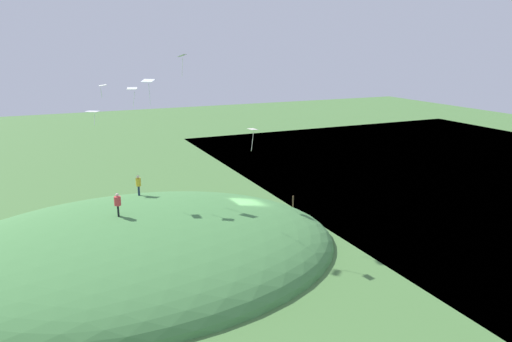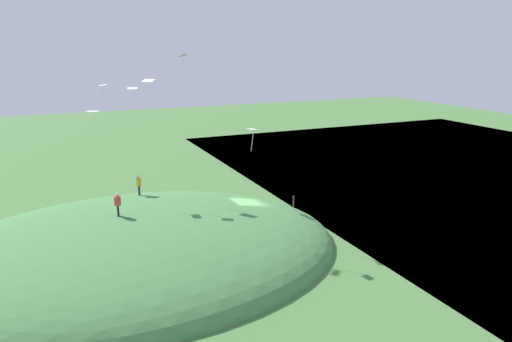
{
  "view_description": "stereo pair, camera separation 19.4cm",
  "coord_description": "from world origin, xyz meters",
  "px_view_note": "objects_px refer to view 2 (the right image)",
  "views": [
    {
      "loc": [
        14.83,
        34.79,
        14.78
      ],
      "look_at": [
        0.1,
        1.87,
        5.28
      ],
      "focal_mm": 33.61,
      "sensor_mm": 36.0,
      "label": 1
    },
    {
      "loc": [
        14.66,
        34.86,
        14.78
      ],
      "look_at": [
        0.1,
        1.87,
        5.28
      ],
      "focal_mm": 33.61,
      "sensor_mm": 36.0,
      "label": 2
    }
  ],
  "objects_px": {
    "person_on_hilltop": "(139,183)",
    "kite_1": "(103,86)",
    "kite_9": "(183,57)",
    "kite_6": "(252,131)",
    "kite_3": "(93,112)",
    "kite_5": "(133,89)",
    "person_watching_kites": "(118,202)",
    "kite_2": "(148,82)",
    "mooring_post": "(293,202)"
  },
  "relations": [
    {
      "from": "person_watching_kites",
      "to": "person_on_hilltop",
      "type": "bearing_deg",
      "value": -16.01
    },
    {
      "from": "kite_3",
      "to": "mooring_post",
      "type": "height_order",
      "value": "kite_3"
    },
    {
      "from": "person_watching_kites",
      "to": "kite_5",
      "type": "height_order",
      "value": "kite_5"
    },
    {
      "from": "kite_3",
      "to": "kite_5",
      "type": "relative_size",
      "value": 0.93
    },
    {
      "from": "person_watching_kites",
      "to": "person_on_hilltop",
      "type": "distance_m",
      "value": 6.43
    },
    {
      "from": "kite_2",
      "to": "kite_3",
      "type": "distance_m",
      "value": 6.49
    },
    {
      "from": "kite_2",
      "to": "kite_5",
      "type": "distance_m",
      "value": 1.96
    },
    {
      "from": "kite_5",
      "to": "kite_6",
      "type": "xyz_separation_m",
      "value": [
        -7.0,
        7.35,
        -2.59
      ]
    },
    {
      "from": "kite_1",
      "to": "kite_3",
      "type": "height_order",
      "value": "kite_1"
    },
    {
      "from": "person_watching_kites",
      "to": "mooring_post",
      "type": "distance_m",
      "value": 17.17
    },
    {
      "from": "kite_1",
      "to": "kite_6",
      "type": "distance_m",
      "value": 12.73
    },
    {
      "from": "person_watching_kites",
      "to": "kite_3",
      "type": "xyz_separation_m",
      "value": [
        0.25,
        -10.1,
        5.21
      ]
    },
    {
      "from": "kite_6",
      "to": "kite_9",
      "type": "bearing_deg",
      "value": -81.99
    },
    {
      "from": "kite_3",
      "to": "kite_6",
      "type": "bearing_deg",
      "value": 127.01
    },
    {
      "from": "person_watching_kites",
      "to": "kite_1",
      "type": "xyz_separation_m",
      "value": [
        -0.28,
        -5.82,
        7.73
      ]
    },
    {
      "from": "person_on_hilltop",
      "to": "kite_5",
      "type": "height_order",
      "value": "kite_5"
    },
    {
      "from": "kite_3",
      "to": "kite_5",
      "type": "distance_m",
      "value": 6.4
    },
    {
      "from": "kite_1",
      "to": "kite_2",
      "type": "xyz_separation_m",
      "value": [
        -3.57,
        -0.05,
        0.19
      ]
    },
    {
      "from": "person_on_hilltop",
      "to": "kite_6",
      "type": "relative_size",
      "value": 1.07
    },
    {
      "from": "person_watching_kites",
      "to": "kite_6",
      "type": "xyz_separation_m",
      "value": [
        -9.35,
        2.64,
        4.88
      ]
    },
    {
      "from": "kite_6",
      "to": "kite_9",
      "type": "relative_size",
      "value": 0.83
    },
    {
      "from": "kite_9",
      "to": "kite_2",
      "type": "bearing_deg",
      "value": 41.03
    },
    {
      "from": "mooring_post",
      "to": "kite_5",
      "type": "bearing_deg",
      "value": -3.2
    },
    {
      "from": "person_watching_kites",
      "to": "kite_1",
      "type": "relative_size",
      "value": 1.62
    },
    {
      "from": "kite_6",
      "to": "kite_1",
      "type": "bearing_deg",
      "value": -43.04
    },
    {
      "from": "kite_3",
      "to": "kite_2",
      "type": "bearing_deg",
      "value": 134.21
    },
    {
      "from": "kite_2",
      "to": "kite_6",
      "type": "distance_m",
      "value": 10.58
    },
    {
      "from": "person_on_hilltop",
      "to": "kite_5",
      "type": "relative_size",
      "value": 1.24
    },
    {
      "from": "kite_5",
      "to": "kite_6",
      "type": "height_order",
      "value": "kite_5"
    },
    {
      "from": "kite_5",
      "to": "kite_6",
      "type": "relative_size",
      "value": 0.86
    },
    {
      "from": "kite_1",
      "to": "kite_9",
      "type": "height_order",
      "value": "kite_9"
    },
    {
      "from": "kite_1",
      "to": "kite_9",
      "type": "relative_size",
      "value": 0.53
    },
    {
      "from": "person_on_hilltop",
      "to": "kite_1",
      "type": "relative_size",
      "value": 1.67
    },
    {
      "from": "person_on_hilltop",
      "to": "kite_1",
      "type": "bearing_deg",
      "value": -65.05
    },
    {
      "from": "kite_1",
      "to": "kite_9",
      "type": "xyz_separation_m",
      "value": [
        -7.4,
        -3.38,
        2.07
      ]
    },
    {
      "from": "kite_1",
      "to": "kite_9",
      "type": "distance_m",
      "value": 8.39
    },
    {
      "from": "kite_3",
      "to": "person_on_hilltop",
      "type": "bearing_deg",
      "value": 123.71
    },
    {
      "from": "kite_1",
      "to": "kite_6",
      "type": "relative_size",
      "value": 0.64
    },
    {
      "from": "kite_6",
      "to": "kite_2",
      "type": "bearing_deg",
      "value": -57.17
    },
    {
      "from": "kite_1",
      "to": "mooring_post",
      "type": "xyz_separation_m",
      "value": [
        -16.09,
        1.9,
        -11.13
      ]
    },
    {
      "from": "kite_6",
      "to": "kite_9",
      "type": "distance_m",
      "value": 12.93
    },
    {
      "from": "person_watching_kites",
      "to": "kite_2",
      "type": "xyz_separation_m",
      "value": [
        -3.86,
        -5.87,
        7.92
      ]
    },
    {
      "from": "person_watching_kites",
      "to": "kite_3",
      "type": "bearing_deg",
      "value": 8.88
    },
    {
      "from": "kite_1",
      "to": "mooring_post",
      "type": "bearing_deg",
      "value": 173.25
    },
    {
      "from": "person_watching_kites",
      "to": "kite_5",
      "type": "distance_m",
      "value": 9.13
    },
    {
      "from": "kite_9",
      "to": "kite_1",
      "type": "bearing_deg",
      "value": 24.53
    },
    {
      "from": "person_watching_kites",
      "to": "mooring_post",
      "type": "bearing_deg",
      "value": -69.09
    },
    {
      "from": "person_on_hilltop",
      "to": "mooring_post",
      "type": "relative_size",
      "value": 1.57
    },
    {
      "from": "person_on_hilltop",
      "to": "kite_1",
      "type": "distance_m",
      "value": 8.48
    },
    {
      "from": "kite_3",
      "to": "kite_9",
      "type": "xyz_separation_m",
      "value": [
        -7.94,
        0.9,
        4.59
      ]
    }
  ]
}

